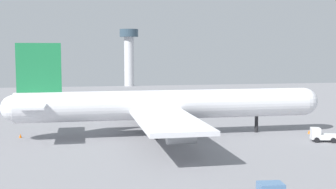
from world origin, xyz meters
TOP-DOWN VIEW (x-y plane):
  - ground_plane at (0.00, 0.00)m, footprint 249.84×249.84m
  - cargo_airplane at (-0.44, 0.00)m, footprint 62.46×53.92m
  - fuel_truck at (26.36, -11.20)m, footprint 5.02×3.50m
  - safety_cone_nose at (28.11, -3.55)m, footprint 0.54×0.54m
  - safety_cone_tail at (-28.11, 3.19)m, footprint 0.54×0.54m
  - control_tower at (5.69, 124.48)m, footprint 8.68×8.68m

SIDE VIEW (x-z plane):
  - ground_plane at x=0.00m, z-range 0.00..0.00m
  - safety_cone_nose at x=28.11m, z-range 0.00..0.77m
  - safety_cone_tail at x=-28.11m, z-range 0.00..0.77m
  - fuel_truck at x=26.36m, z-range -0.08..2.46m
  - cargo_airplane at x=-0.44m, z-range -2.96..14.99m
  - control_tower at x=5.69m, z-range 2.98..29.58m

